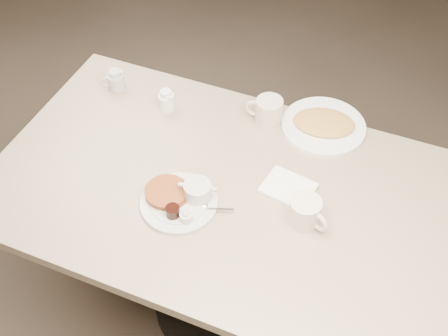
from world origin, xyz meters
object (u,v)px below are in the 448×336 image
at_px(coffee_mug_far, 268,111).
at_px(creamer_left, 116,80).
at_px(main_plate, 181,198).
at_px(creamer_right, 166,100).
at_px(coffee_mug_near, 306,212).
at_px(diner_table, 222,218).
at_px(hash_plate, 324,125).

distance_m(coffee_mug_far, creamer_left, 0.59).
height_order(main_plate, creamer_left, creamer_left).
height_order(main_plate, creamer_right, creamer_right).
height_order(coffee_mug_near, creamer_left, coffee_mug_near).
height_order(diner_table, coffee_mug_far, coffee_mug_far).
relative_size(main_plate, hash_plate, 0.90).
xyz_separation_m(main_plate, creamer_right, (-0.24, 0.38, 0.01)).
bearing_deg(diner_table, hash_plate, 59.82).
bearing_deg(coffee_mug_near, coffee_mug_far, 124.17).
xyz_separation_m(creamer_left, creamer_right, (0.23, -0.03, 0.00)).
distance_m(diner_table, coffee_mug_near, 0.36).
xyz_separation_m(coffee_mug_far, hash_plate, (0.19, 0.05, -0.04)).
xyz_separation_m(diner_table, creamer_right, (-0.33, 0.27, 0.21)).
height_order(coffee_mug_near, creamer_right, coffee_mug_near).
xyz_separation_m(coffee_mug_near, hash_plate, (-0.06, 0.42, -0.03)).
relative_size(coffee_mug_far, hash_plate, 0.39).
bearing_deg(diner_table, creamer_right, 140.54).
distance_m(main_plate, creamer_left, 0.62).
bearing_deg(main_plate, coffee_mug_far, 74.42).
bearing_deg(creamer_left, diner_table, -28.32).
height_order(creamer_left, hash_plate, creamer_left).
distance_m(coffee_mug_near, creamer_right, 0.68).
height_order(diner_table, main_plate, main_plate).
relative_size(diner_table, creamer_right, 18.75).
xyz_separation_m(creamer_right, hash_plate, (0.56, 0.12, -0.02)).
distance_m(coffee_mug_far, hash_plate, 0.20).
bearing_deg(diner_table, coffee_mug_near, -5.84).
relative_size(diner_table, main_plate, 4.76).
relative_size(creamer_left, creamer_right, 1.10).
bearing_deg(hash_plate, coffee_mug_near, -82.08).
height_order(main_plate, hash_plate, main_plate).
xyz_separation_m(diner_table, hash_plate, (0.23, 0.39, 0.18)).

